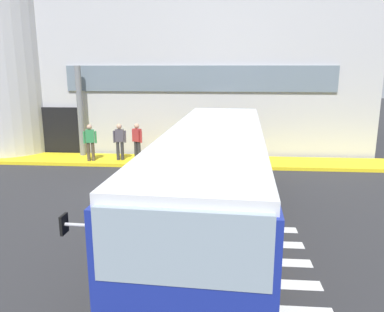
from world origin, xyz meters
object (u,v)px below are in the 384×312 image
entry_support_column (80,111)px  bus_main_foreground (214,179)px  passenger_near_column (90,141)px  passenger_by_doorway (120,140)px  passenger_at_curb_edge (137,140)px

entry_support_column → bus_main_foreground: entry_support_column is taller
passenger_near_column → passenger_by_doorway: bearing=11.4°
passenger_at_curb_edge → entry_support_column: bearing=166.8°
bus_main_foreground → passenger_near_column: size_ratio=6.84×
entry_support_column → passenger_at_curb_edge: 3.17m
entry_support_column → passenger_near_column: entry_support_column is taller
passenger_near_column → passenger_by_doorway: size_ratio=1.00×
bus_main_foreground → passenger_at_curb_edge: 7.86m
passenger_by_doorway → passenger_at_curb_edge: size_ratio=1.00×
entry_support_column → passenger_by_doorway: (2.09, -0.86, -1.19)m
passenger_by_doorway → passenger_at_curb_edge: same height
passenger_near_column → passenger_at_curb_edge: 2.11m
entry_support_column → passenger_near_column: size_ratio=2.54×
bus_main_foreground → passenger_by_doorway: size_ratio=6.84×
entry_support_column → passenger_by_doorway: entry_support_column is taller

